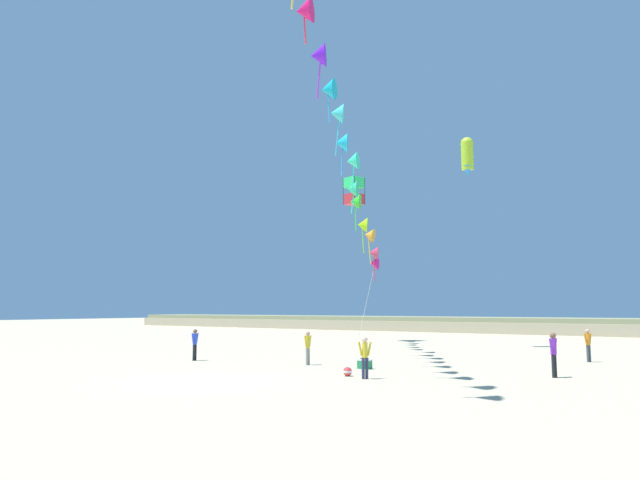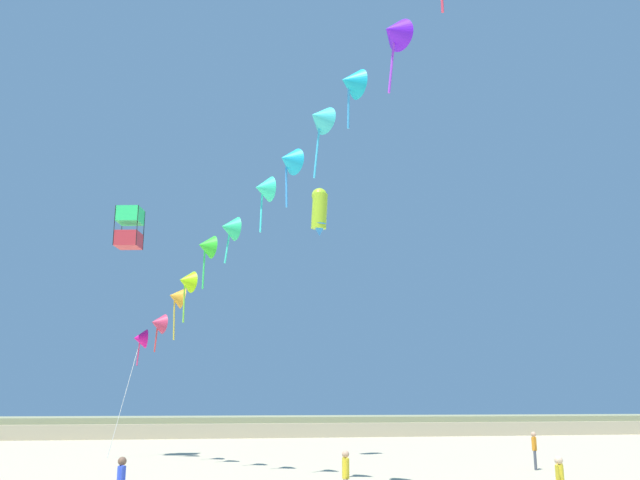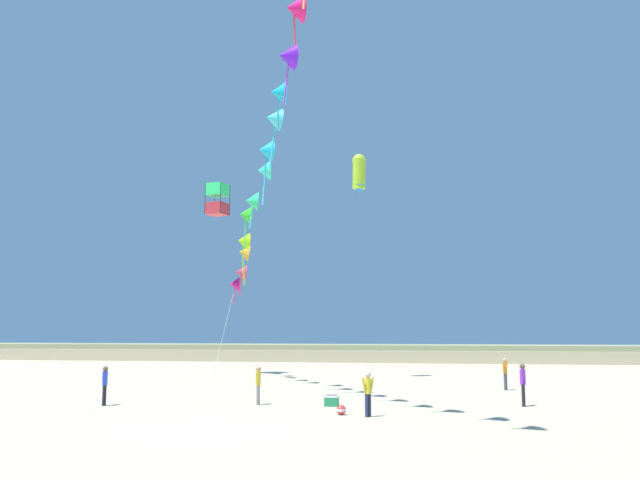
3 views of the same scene
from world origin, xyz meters
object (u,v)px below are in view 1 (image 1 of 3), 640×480
object	(u,v)px
large_kite_low_lead	(354,191)
large_kite_mid_trail	(467,155)
person_near_left	(554,351)
person_mid_center	(195,342)
person_far_left	(308,345)
person_near_right	(365,354)
beach_cooler	(365,364)
beach_ball	(348,372)
person_far_right	(588,343)

from	to	relation	value
large_kite_low_lead	large_kite_mid_trail	distance (m)	10.84
person_near_left	large_kite_mid_trail	xyz separation A→B (m)	(-8.55, 15.03, 12.67)
person_mid_center	person_far_left	bearing A→B (deg)	13.10
person_near_right	person_far_left	bearing A→B (deg)	147.42
large_kite_low_lead	beach_cooler	bearing A→B (deg)	-57.95
person_near_left	person_near_right	xyz separation A→B (m)	(-5.90, -4.57, -0.08)
person_near_left	large_kite_mid_trail	size ratio (longest dim) A/B	0.62
large_kite_low_lead	person_near_right	bearing A→B (deg)	-58.23
large_kite_mid_trail	beach_cooler	bearing A→B (deg)	-87.20
person_mid_center	beach_ball	size ratio (longest dim) A/B	4.46
beach_cooler	person_near_right	bearing A→B (deg)	-59.84
large_kite_mid_trail	beach_cooler	world-z (taller)	large_kite_mid_trail
person_mid_center	beach_cooler	distance (m)	9.46
person_near_right	person_far_right	bearing A→B (deg)	64.76
large_kite_low_lead	beach_ball	size ratio (longest dim) A/B	6.35
person_near_left	person_far_left	bearing A→B (deg)	-172.77
person_mid_center	beach_cooler	bearing A→B (deg)	8.85
beach_ball	person_far_right	bearing A→B (deg)	60.12
person_far_left	beach_ball	bearing A→B (deg)	-35.12
person_near_right	large_kite_low_lead	bearing A→B (deg)	121.77
person_far_left	large_kite_mid_trail	size ratio (longest dim) A/B	0.57
person_far_right	large_kite_low_lead	bearing A→B (deg)	154.70
person_near_left	beach_ball	distance (m)	8.13
beach_ball	person_near_right	bearing A→B (deg)	-21.60
person_far_left	person_near_left	bearing A→B (deg)	7.23
beach_ball	person_near_left	bearing A→B (deg)	30.90
person_far_left	large_kite_low_lead	world-z (taller)	large_kite_low_lead
large_kite_low_lead	person_near_left	bearing A→B (deg)	-41.36
person_far_right	beach_ball	world-z (taller)	person_far_right
beach_cooler	beach_ball	bearing A→B (deg)	-73.68
person_mid_center	beach_ball	bearing A→B (deg)	-7.48
person_near_left	person_near_right	distance (m)	7.46
person_far_right	beach_cooler	size ratio (longest dim) A/B	2.86
large_kite_mid_trail	beach_ball	bearing A→B (deg)	-85.18
person_near_left	person_near_right	size ratio (longest dim) A/B	1.08
person_far_left	beach_ball	xyz separation A→B (m)	(3.94, -2.77, -0.74)
large_kite_low_lead	beach_cooler	xyz separation A→B (m)	(11.43, -18.26, -12.35)
person_near_right	person_far_right	distance (m)	13.72
person_near_left	beach_ball	size ratio (longest dim) A/B	4.81
large_kite_mid_trail	large_kite_low_lead	bearing A→B (deg)	170.11
person_near_right	beach_cooler	size ratio (longest dim) A/B	2.78
person_near_right	person_mid_center	distance (m)	11.31
person_near_right	person_far_left	xyz separation A→B (m)	(-4.98, 3.19, -0.00)
person_near_right	large_kite_low_lead	xyz separation A→B (m)	(-13.29, 21.45, 11.64)
person_near_left	person_mid_center	world-z (taller)	person_near_left
person_mid_center	person_far_left	size ratio (longest dim) A/B	1.01
person_near_right	beach_cooler	world-z (taller)	person_near_right
person_far_right	large_kite_low_lead	world-z (taller)	large_kite_low_lead
person_near_right	beach_cooler	bearing A→B (deg)	120.16
person_far_left	person_far_right	distance (m)	14.23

